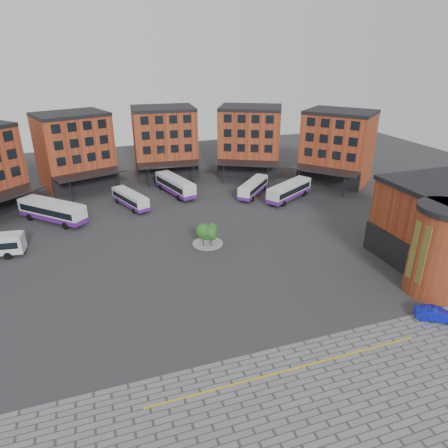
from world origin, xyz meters
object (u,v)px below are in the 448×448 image
object	(u,v)px
bus_b	(52,211)
blue_car	(437,314)
bus_d	(175,185)
bus_f	(289,191)
bus_e	(253,187)
tree_island	(208,233)
bus_c	(130,199)

from	to	relation	value
bus_b	blue_car	size ratio (longest dim) A/B	2.59
bus_d	bus_f	size ratio (longest dim) A/B	1.08
bus_e	bus_f	size ratio (longest dim) A/B	0.81
bus_e	blue_car	distance (m)	41.90
bus_d	bus_e	size ratio (longest dim) A/B	1.34
tree_island	blue_car	xyz separation A→B (m)	(17.56, -24.08, -1.27)
tree_island	blue_car	bearing A→B (deg)	-53.90
bus_c	blue_car	size ratio (longest dim) A/B	2.37
bus_b	blue_car	bearing A→B (deg)	-91.47
tree_island	bus_e	xyz separation A→B (m)	(14.35, 17.69, -0.41)
tree_island	bus_c	bearing A→B (deg)	114.63
bus_c	bus_d	size ratio (longest dim) A/B	0.82
tree_island	bus_c	size ratio (longest dim) A/B	0.44
bus_c	bus_e	xyz separation A→B (m)	(23.02, -1.22, 0.06)
bus_c	blue_car	world-z (taller)	bus_c
tree_island	bus_d	distance (m)	23.12
bus_d	tree_island	bearing A→B (deg)	-106.44
bus_b	bus_c	world-z (taller)	bus_b
bus_c	bus_d	bearing A→B (deg)	3.57
tree_island	bus_d	world-z (taller)	tree_island
tree_island	bus_d	bearing A→B (deg)	89.19
bus_f	blue_car	distance (m)	37.51
bus_f	bus_d	bearing A→B (deg)	-147.33
bus_d	bus_e	bearing A→B (deg)	-36.80
tree_island	blue_car	world-z (taller)	tree_island
bus_c	bus_b	bearing A→B (deg)	170.42
bus_d	bus_e	distance (m)	15.04
bus_e	bus_f	bearing A→B (deg)	4.65
bus_f	blue_car	xyz separation A→B (m)	(-2.18, -37.43, -1.04)
bus_c	bus_d	world-z (taller)	bus_d
bus_e	blue_car	size ratio (longest dim) A/B	2.15
blue_car	bus_d	bearing A→B (deg)	54.42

